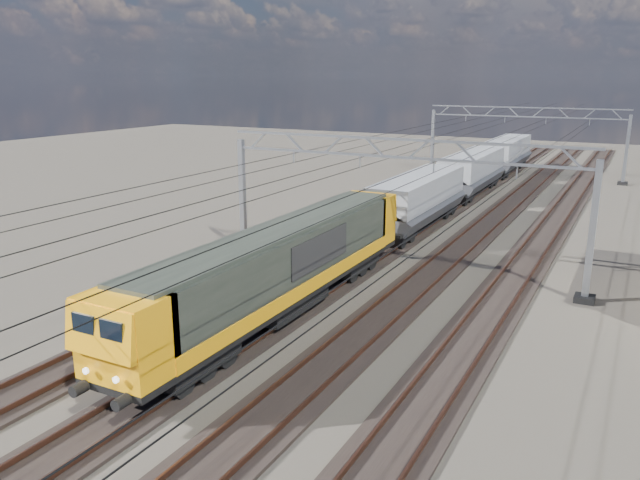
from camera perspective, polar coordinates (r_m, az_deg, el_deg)
The scene contains 12 objects.
ground at distance 29.93m, azimuth 3.84°, elevation -5.06°, with size 160.00×160.00×0.00m, color #2C2621.
track_outer_west at distance 32.65m, azimuth -5.84°, elevation -3.26°, with size 2.60×140.00×0.30m.
track_loco at distance 30.72m, azimuth 0.42°, elevation -4.36°, with size 2.60×140.00×0.30m.
track_inner_east at distance 29.21m, azimuth 7.44°, elevation -5.52°, with size 2.60×140.00×0.30m.
track_outer_east at distance 28.19m, azimuth 15.13°, elevation -6.69°, with size 2.60×140.00×0.30m.
catenary_gantry_mid at distance 32.46m, azimuth 6.84°, elevation 3.60°, with size 19.90×0.90×7.11m.
catenary_gantry_far at distance 67.04m, azimuth 18.11°, elevation 8.75°, with size 19.90×0.90×7.11m.
overhead_wires at distance 35.90m, azimuth 9.24°, elevation 7.57°, with size 12.03×140.00×0.53m.
locomotive at distance 26.71m, azimuth -3.49°, elevation -2.27°, with size 2.76×21.10×3.62m.
hopper_wagon_lead at distance 42.43m, azimuth 8.97°, elevation 3.87°, with size 3.38×13.00×3.25m.
hopper_wagon_mid at distance 55.89m, azimuth 13.75°, elevation 6.25°, with size 3.38×13.00×3.25m.
hopper_wagon_third at distance 69.64m, azimuth 16.68°, elevation 7.67°, with size 3.38×13.00×3.25m.
Camera 1 is at (11.29, -25.79, 10.17)m, focal length 35.00 mm.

